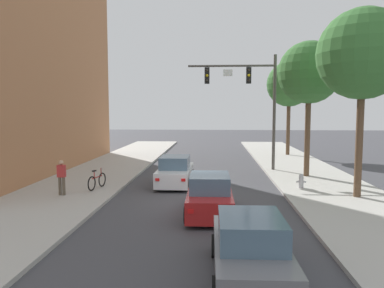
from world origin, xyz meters
TOP-DOWN VIEW (x-y plane):
  - ground_plane at (0.00, 0.00)m, footprint 120.00×120.00m
  - sidewalk_left at (-6.50, 0.00)m, footprint 5.00×60.00m
  - sidewalk_right at (6.50, 0.00)m, footprint 5.00×60.00m
  - traffic_signal_mast at (3.01, 8.60)m, footprint 5.75×0.38m
  - car_lead_white at (-1.42, 3.85)m, footprint 1.87×4.26m
  - car_following_red at (0.53, -1.72)m, footprint 1.87×4.26m
  - car_third_grey at (1.58, -7.29)m, footprint 1.87×4.26m
  - pedestrian_sidewalk_left_walker at (-6.33, 0.49)m, footprint 0.36×0.22m
  - bicycle_leaning at (-5.16, 1.98)m, footprint 0.40×1.75m
  - fire_hydrant at (5.11, 2.84)m, footprint 0.48×0.24m
  - street_tree_nearest at (7.21, 1.03)m, footprint 4.00×4.00m
  - street_tree_second at (6.21, 6.29)m, footprint 3.64×3.64m
  - street_tree_third at (7.16, 16.94)m, footprint 3.90×3.90m

SIDE VIEW (x-z plane):
  - ground_plane at x=0.00m, z-range 0.00..0.00m
  - sidewalk_left at x=-6.50m, z-range 0.00..0.15m
  - sidewalk_right at x=6.50m, z-range 0.00..0.15m
  - fire_hydrant at x=5.11m, z-range 0.15..0.87m
  - bicycle_leaning at x=-5.16m, z-range 0.05..1.03m
  - car_lead_white at x=-1.42m, z-range -0.08..1.52m
  - car_following_red at x=0.53m, z-range -0.08..1.52m
  - car_third_grey at x=1.58m, z-range -0.08..1.52m
  - pedestrian_sidewalk_left_walker at x=-6.33m, z-range 0.24..1.88m
  - traffic_signal_mast at x=3.01m, z-range 1.55..9.05m
  - street_tree_second at x=6.21m, z-range 2.26..10.20m
  - street_tree_third at x=7.16m, z-range 2.23..10.34m
  - street_tree_nearest at x=7.21m, z-range 2.31..10.71m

